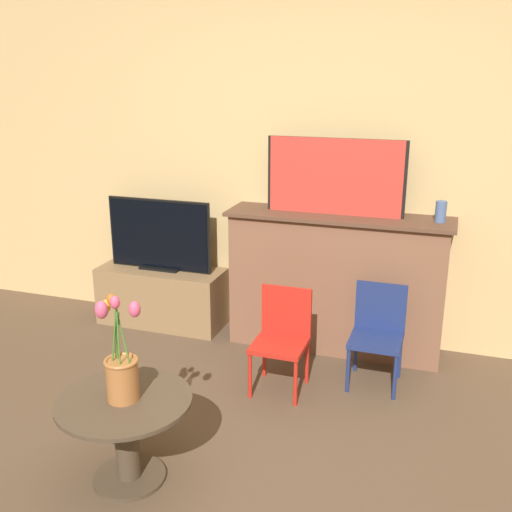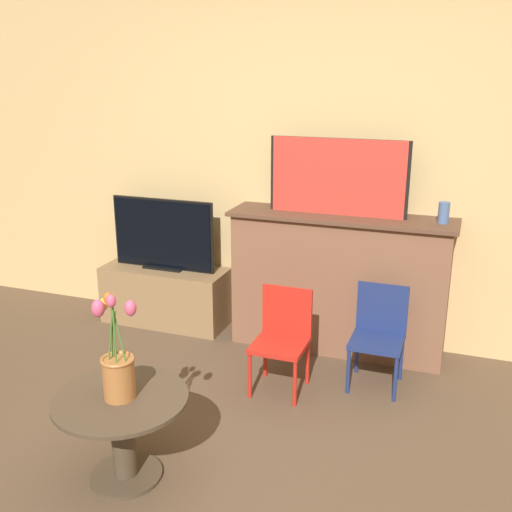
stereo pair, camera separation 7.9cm
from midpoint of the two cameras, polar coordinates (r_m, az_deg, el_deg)
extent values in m
cube|color=tan|center=(4.20, 7.18, 9.83)|extent=(8.00, 0.06, 2.70)
cube|color=brown|center=(4.18, 8.42, -2.56)|extent=(1.45, 0.36, 0.97)
cube|color=brown|center=(4.03, 8.68, 3.69)|extent=(1.51, 0.40, 0.02)
cube|color=black|center=(4.00, 8.37, 7.47)|extent=(0.92, 0.02, 0.50)
cube|color=red|center=(3.99, 8.34, 7.44)|extent=(0.88, 0.02, 0.50)
cylinder|color=#4C6699|center=(3.95, 18.00, 3.94)|extent=(0.07, 0.07, 0.13)
cube|color=olive|center=(4.68, -8.13, -3.73)|extent=(0.96, 0.37, 0.44)
cube|color=black|center=(4.60, -8.25, -1.08)|extent=(0.31, 0.12, 0.02)
cube|color=black|center=(4.53, -8.33, 2.09)|extent=(0.81, 0.02, 0.54)
cube|color=black|center=(4.52, -8.39, 2.06)|extent=(0.78, 0.02, 0.51)
cylinder|color=red|center=(3.64, 0.03, -11.33)|extent=(0.02, 0.02, 0.29)
cylinder|color=red|center=(3.57, 4.37, -12.05)|extent=(0.02, 0.02, 0.29)
cylinder|color=red|center=(3.88, 1.47, -9.45)|extent=(0.02, 0.02, 0.29)
cylinder|color=red|center=(3.81, 5.53, -10.07)|extent=(0.02, 0.02, 0.29)
cube|color=red|center=(3.65, 2.89, -8.48)|extent=(0.31, 0.31, 0.03)
cube|color=red|center=(3.70, 3.60, -5.21)|extent=(0.31, 0.02, 0.31)
cylinder|color=navy|center=(3.74, 9.40, -10.80)|extent=(0.02, 0.02, 0.29)
cylinder|color=navy|center=(3.71, 13.73, -11.34)|extent=(0.02, 0.02, 0.29)
cylinder|color=navy|center=(3.98, 10.18, -8.97)|extent=(0.02, 0.02, 0.29)
cylinder|color=navy|center=(3.95, 14.23, -9.46)|extent=(0.02, 0.02, 0.29)
cube|color=navy|center=(3.77, 12.04, -7.96)|extent=(0.31, 0.31, 0.03)
cube|color=navy|center=(3.84, 12.52, -4.79)|extent=(0.31, 0.02, 0.31)
cylinder|color=#4C3D2D|center=(3.16, -11.51, -19.73)|extent=(0.35, 0.35, 0.02)
cylinder|color=#4C3D2D|center=(3.04, -11.74, -16.73)|extent=(0.11, 0.11, 0.42)
cylinder|color=#4C3D2D|center=(2.92, -12.01, -13.17)|extent=(0.63, 0.63, 0.02)
cylinder|color=#AD6B38|center=(2.87, -12.15, -11.33)|extent=(0.15, 0.15, 0.19)
torus|color=#AD6B38|center=(2.83, -12.28, -9.60)|extent=(0.16, 0.16, 0.02)
cylinder|color=#477A2D|center=(2.81, -12.63, -7.78)|extent=(0.08, 0.05, 0.31)
ellipsoid|color=gold|center=(2.82, -13.55, -4.51)|extent=(0.04, 0.04, 0.06)
cylinder|color=#477A2D|center=(2.80, -12.68, -7.43)|extent=(0.03, 0.02, 0.35)
ellipsoid|color=orange|center=(2.75, -13.14, -3.95)|extent=(0.04, 0.04, 0.05)
cylinder|color=#477A2D|center=(2.79, -12.92, -7.88)|extent=(0.05, 0.02, 0.32)
ellipsoid|color=#E0517A|center=(2.74, -14.01, -4.86)|extent=(0.06, 0.06, 0.08)
cylinder|color=#477A2D|center=(2.75, -12.50, -7.65)|extent=(0.02, 0.03, 0.37)
ellipsoid|color=#E0517A|center=(2.66, -12.82, -4.22)|extent=(0.04, 0.04, 0.06)
cylinder|color=#477A2D|center=(2.77, -11.99, -7.80)|extent=(0.08, 0.02, 0.34)
ellipsoid|color=#E0517A|center=(2.66, -11.03, -4.90)|extent=(0.05, 0.05, 0.07)
camera|label=1|loc=(0.04, -89.34, 0.21)|focal=42.00mm
camera|label=2|loc=(0.04, 90.66, -0.21)|focal=42.00mm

